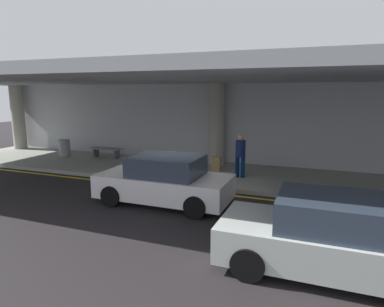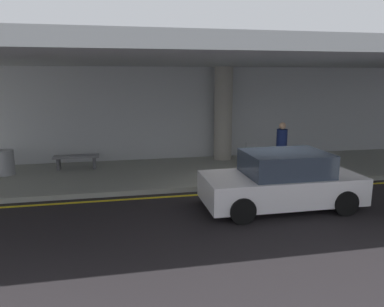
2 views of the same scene
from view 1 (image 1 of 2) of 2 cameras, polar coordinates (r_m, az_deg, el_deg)
The scene contains 13 objects.
ground_plane at distance 11.22m, azimuth -2.97°, elevation -7.21°, with size 60.00×60.00×0.00m, color black.
sidewalk at distance 13.98m, azimuth 2.22°, elevation -3.32°, with size 26.00×4.20×0.15m, color gray.
lane_stripe_yellow at distance 11.81m, azimuth -1.62°, elevation -6.26°, with size 26.00×0.14×0.01m, color yellow.
support_column_far_left at distance 21.87m, azimuth -27.62°, elevation 5.53°, with size 0.72×0.72×3.65m, color gray.
support_column_left_mid at distance 15.13m, azimuth 4.20°, elevation 5.02°, with size 0.72×0.72×3.65m, color gray.
ceiling_overhang at distance 13.11m, azimuth 1.61°, elevation 12.85°, with size 28.00×13.20×0.30m, color #969B9D.
terminal_back_wall at distance 15.79m, azimuth 4.93°, elevation 4.96°, with size 26.00×0.30×3.80m, color #B1B4B8.
car_white at distance 10.31m, azimuth -4.69°, elevation -4.69°, with size 4.10×1.92×1.50m.
car_silver at distance 6.97m, azimuth 22.57°, elevation -13.06°, with size 4.10×1.92×1.50m.
person_waiting_for_ride at distance 12.89m, azimuth 8.27°, elevation 0.12°, with size 0.38×0.38×1.68m.
suitcase_upright_secondary at distance 13.84m, azimuth 4.16°, elevation -1.83°, with size 0.36×0.22×0.90m.
bench_metal at distance 17.35m, azimuth -14.50°, elevation 0.50°, with size 1.60×0.50×0.48m.
trash_bin_steel at distance 18.44m, azimuth -20.98°, elevation 0.94°, with size 0.56×0.56×0.85m, color gray.
Camera 1 is at (4.38, -9.75, 3.40)m, focal length 31.17 mm.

